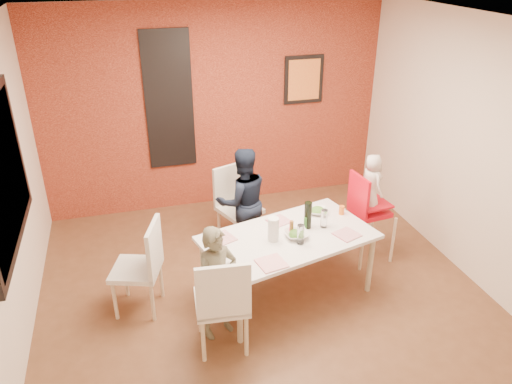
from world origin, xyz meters
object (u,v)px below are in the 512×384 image
object	(u,v)px
dining_table	(288,241)
high_chair	(366,209)
chair_far	(235,201)
wine_bottle	(308,215)
child_near	(217,283)
chair_left	(144,263)
toddler	(371,183)
chair_near	(222,301)
child_far	(243,201)
paper_towel_roll	(273,229)

from	to	relation	value
dining_table	high_chair	size ratio (longest dim) A/B	1.74
dining_table	chair_far	size ratio (longest dim) A/B	1.93
wine_bottle	child_near	bearing A→B (deg)	-155.22
high_chair	wine_bottle	world-z (taller)	high_chair
wine_bottle	high_chair	bearing A→B (deg)	19.85
chair_left	toddler	size ratio (longest dim) A/B	1.48
chair_far	wine_bottle	distance (m)	1.22
chair_near	high_chair	size ratio (longest dim) A/B	0.93
chair_left	child_near	bearing A→B (deg)	67.77
toddler	child_far	bearing A→B (deg)	61.07
high_chair	chair_far	bearing A→B (deg)	52.37
chair_left	child_near	xyz separation A→B (m)	(0.61, -0.53, 0.02)
chair_left	toddler	xyz separation A→B (m)	(2.49, 0.25, 0.41)
chair_near	chair_left	size ratio (longest dim) A/B	1.03
chair_far	high_chair	bearing A→B (deg)	-51.90
toddler	high_chair	bearing A→B (deg)	94.82
high_chair	wine_bottle	bearing A→B (deg)	102.90
wine_bottle	paper_towel_roll	bearing A→B (deg)	-161.83
dining_table	chair_near	xyz separation A→B (m)	(-0.80, -0.62, -0.08)
wine_bottle	paper_towel_roll	xyz separation A→B (m)	(-0.40, -0.13, -0.02)
toddler	wine_bottle	world-z (taller)	toddler
chair_left	paper_towel_roll	distance (m)	1.28
chair_far	child_far	bearing A→B (deg)	-103.87
dining_table	chair_left	distance (m)	1.41
high_chair	wine_bottle	distance (m)	0.89
dining_table	wine_bottle	xyz separation A→B (m)	(0.24, 0.10, 0.20)
dining_table	child_far	xyz separation A→B (m)	(-0.23, 0.93, 0.01)
chair_far	paper_towel_roll	bearing A→B (deg)	-106.92
toddler	paper_towel_roll	xyz separation A→B (m)	(-1.25, -0.43, -0.14)
child_near	paper_towel_roll	distance (m)	0.76
child_near	dining_table	bearing A→B (deg)	3.51
wine_bottle	paper_towel_roll	size ratio (longest dim) A/B	1.19
high_chair	paper_towel_roll	distance (m)	1.31
high_chair	child_far	world-z (taller)	child_far
child_near	child_far	bearing A→B (deg)	44.75
chair_far	wine_bottle	xyz separation A→B (m)	(0.49, -1.07, 0.30)
toddler	chair_near	bearing A→B (deg)	111.72
child_near	child_far	distance (m)	1.43
high_chair	paper_towel_roll	size ratio (longest dim) A/B	4.41
child_far	toddler	distance (m)	1.45
dining_table	child_near	size ratio (longest dim) A/B	1.65
chair_left	toddler	world-z (taller)	toddler
dining_table	child_near	world-z (taller)	child_near
dining_table	toddler	xyz separation A→B (m)	(1.08, 0.40, 0.32)
chair_near	chair_left	xyz separation A→B (m)	(-0.60, 0.77, -0.01)
chair_left	paper_towel_roll	size ratio (longest dim) A/B	3.99
child_far	paper_towel_roll	size ratio (longest dim) A/B	5.35
wine_bottle	child_far	bearing A→B (deg)	119.07
chair_near	high_chair	distance (m)	2.12
high_chair	toddler	bearing A→B (deg)	-85.34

